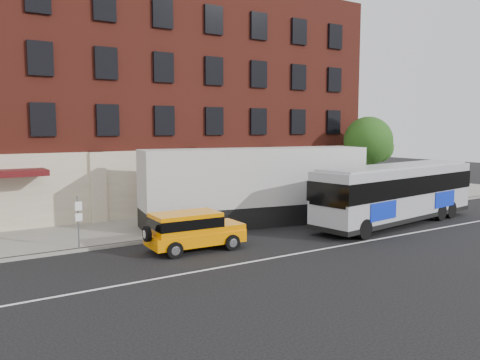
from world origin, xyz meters
TOP-DOWN VIEW (x-y plane):
  - ground at (0.00, 0.00)m, footprint 120.00×120.00m
  - sidewalk at (0.00, 9.00)m, footprint 60.00×6.00m
  - kerb at (0.00, 6.00)m, footprint 60.00×0.25m
  - lane_line at (0.00, 0.50)m, footprint 60.00×0.12m
  - building at (-0.01, 16.92)m, footprint 30.00×12.10m
  - sign_pole at (-8.50, 6.15)m, footprint 0.30×0.20m
  - street_tree at (13.54, 9.48)m, footprint 3.60×3.60m
  - city_bus at (8.54, 2.67)m, footprint 12.66×4.28m
  - yellow_suv at (-4.21, 3.51)m, footprint 4.62×2.15m
  - shipping_container at (1.62, 6.85)m, footprint 13.33×4.89m

SIDE VIEW (x-z plane):
  - ground at x=0.00m, z-range 0.00..0.00m
  - lane_line at x=0.00m, z-range 0.00..0.01m
  - sidewalk at x=0.00m, z-range 0.00..0.15m
  - kerb at x=0.00m, z-range 0.00..0.15m
  - yellow_suv at x=-4.21m, z-range 0.13..1.88m
  - sign_pole at x=-8.50m, z-range 0.20..2.70m
  - city_bus at x=8.54m, z-range 0.18..3.58m
  - shipping_container at x=1.62m, z-range -0.02..4.33m
  - street_tree at x=13.54m, z-range 1.31..7.51m
  - building at x=-0.01m, z-range 0.08..15.08m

